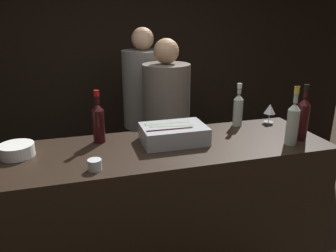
{
  "coord_description": "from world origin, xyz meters",
  "views": [
    {
      "loc": [
        -0.54,
        -1.51,
        1.88
      ],
      "look_at": [
        0.0,
        0.36,
        1.22
      ],
      "focal_mm": 35.0,
      "sensor_mm": 36.0,
      "label": 1
    }
  ],
  "objects_px": {
    "red_wine_bottle_black_foil": "(302,117)",
    "rose_wine_bottle": "(293,122)",
    "red_wine_bottle_tall": "(98,121)",
    "person_blond_tee": "(144,110)",
    "person_in_hoodie": "(166,127)",
    "white_wine_bottle": "(238,108)",
    "candle_votive": "(95,165)",
    "bowl_white": "(17,150)",
    "ice_bin_with_bottles": "(173,133)",
    "wine_glass": "(270,109)"
  },
  "relations": [
    {
      "from": "red_wine_bottle_black_foil",
      "to": "rose_wine_bottle",
      "type": "height_order",
      "value": "rose_wine_bottle"
    },
    {
      "from": "red_wine_bottle_tall",
      "to": "person_blond_tee",
      "type": "relative_size",
      "value": 0.19
    },
    {
      "from": "red_wine_bottle_tall",
      "to": "person_in_hoodie",
      "type": "relative_size",
      "value": 0.2
    },
    {
      "from": "rose_wine_bottle",
      "to": "person_blond_tee",
      "type": "xyz_separation_m",
      "value": [
        -0.65,
        1.44,
        -0.26
      ]
    },
    {
      "from": "red_wine_bottle_black_foil",
      "to": "white_wine_bottle",
      "type": "xyz_separation_m",
      "value": [
        -0.26,
        0.38,
        -0.02
      ]
    },
    {
      "from": "person_in_hoodie",
      "to": "person_blond_tee",
      "type": "bearing_deg",
      "value": 138.15
    },
    {
      "from": "candle_votive",
      "to": "person_in_hoodie",
      "type": "xyz_separation_m",
      "value": [
        0.68,
        1.02,
        -0.19
      ]
    },
    {
      "from": "red_wine_bottle_black_foil",
      "to": "person_in_hoodie",
      "type": "height_order",
      "value": "person_in_hoodie"
    },
    {
      "from": "bowl_white",
      "to": "candle_votive",
      "type": "height_order",
      "value": "bowl_white"
    },
    {
      "from": "candle_votive",
      "to": "rose_wine_bottle",
      "type": "xyz_separation_m",
      "value": [
        1.23,
        0.03,
        0.12
      ]
    },
    {
      "from": "ice_bin_with_bottles",
      "to": "rose_wine_bottle",
      "type": "height_order",
      "value": "rose_wine_bottle"
    },
    {
      "from": "wine_glass",
      "to": "white_wine_bottle",
      "type": "xyz_separation_m",
      "value": [
        -0.27,
        -0.0,
        0.03
      ]
    },
    {
      "from": "wine_glass",
      "to": "person_blond_tee",
      "type": "xyz_separation_m",
      "value": [
        -0.76,
        1.01,
        -0.22
      ]
    },
    {
      "from": "rose_wine_bottle",
      "to": "person_blond_tee",
      "type": "relative_size",
      "value": 0.21
    },
    {
      "from": "bowl_white",
      "to": "white_wine_bottle",
      "type": "height_order",
      "value": "white_wine_bottle"
    },
    {
      "from": "person_blond_tee",
      "to": "bowl_white",
      "type": "bearing_deg",
      "value": 95.99
    },
    {
      "from": "candle_votive",
      "to": "person_blond_tee",
      "type": "height_order",
      "value": "person_blond_tee"
    },
    {
      "from": "rose_wine_bottle",
      "to": "red_wine_bottle_black_foil",
      "type": "bearing_deg",
      "value": 25.43
    },
    {
      "from": "wine_glass",
      "to": "rose_wine_bottle",
      "type": "distance_m",
      "value": 0.45
    },
    {
      "from": "white_wine_bottle",
      "to": "person_in_hoodie",
      "type": "distance_m",
      "value": 0.74
    },
    {
      "from": "wine_glass",
      "to": "ice_bin_with_bottles",
      "type": "bearing_deg",
      "value": -166.96
    },
    {
      "from": "ice_bin_with_bottles",
      "to": "wine_glass",
      "type": "distance_m",
      "value": 0.85
    },
    {
      "from": "red_wine_bottle_black_foil",
      "to": "red_wine_bottle_tall",
      "type": "bearing_deg",
      "value": 165.87
    },
    {
      "from": "ice_bin_with_bottles",
      "to": "white_wine_bottle",
      "type": "height_order",
      "value": "white_wine_bottle"
    },
    {
      "from": "white_wine_bottle",
      "to": "rose_wine_bottle",
      "type": "relative_size",
      "value": 0.85
    },
    {
      "from": "wine_glass",
      "to": "person_blond_tee",
      "type": "bearing_deg",
      "value": 127.17
    },
    {
      "from": "bowl_white",
      "to": "rose_wine_bottle",
      "type": "height_order",
      "value": "rose_wine_bottle"
    },
    {
      "from": "red_wine_bottle_black_foil",
      "to": "person_in_hoodie",
      "type": "relative_size",
      "value": 0.22
    },
    {
      "from": "bowl_white",
      "to": "candle_votive",
      "type": "distance_m",
      "value": 0.52
    },
    {
      "from": "bowl_white",
      "to": "red_wine_bottle_black_foil",
      "type": "height_order",
      "value": "red_wine_bottle_black_foil"
    },
    {
      "from": "ice_bin_with_bottles",
      "to": "wine_glass",
      "type": "xyz_separation_m",
      "value": [
        0.83,
        0.19,
        0.04
      ]
    },
    {
      "from": "white_wine_bottle",
      "to": "person_blond_tee",
      "type": "xyz_separation_m",
      "value": [
        -0.49,
        1.01,
        -0.25
      ]
    },
    {
      "from": "bowl_white",
      "to": "red_wine_bottle_black_foil",
      "type": "xyz_separation_m",
      "value": [
        1.76,
        -0.22,
        0.11
      ]
    },
    {
      "from": "white_wine_bottle",
      "to": "bowl_white",
      "type": "bearing_deg",
      "value": -174.1
    },
    {
      "from": "bowl_white",
      "to": "wine_glass",
      "type": "height_order",
      "value": "wine_glass"
    },
    {
      "from": "wine_glass",
      "to": "red_wine_bottle_black_foil",
      "type": "relative_size",
      "value": 0.39
    },
    {
      "from": "red_wine_bottle_black_foil",
      "to": "person_blond_tee",
      "type": "height_order",
      "value": "person_blond_tee"
    },
    {
      "from": "ice_bin_with_bottles",
      "to": "red_wine_bottle_tall",
      "type": "relative_size",
      "value": 1.2
    },
    {
      "from": "candle_votive",
      "to": "rose_wine_bottle",
      "type": "height_order",
      "value": "rose_wine_bottle"
    },
    {
      "from": "person_in_hoodie",
      "to": "person_blond_tee",
      "type": "relative_size",
      "value": 0.96
    },
    {
      "from": "red_wine_bottle_black_foil",
      "to": "rose_wine_bottle",
      "type": "bearing_deg",
      "value": -154.57
    },
    {
      "from": "ice_bin_with_bottles",
      "to": "person_in_hoodie",
      "type": "height_order",
      "value": "person_in_hoodie"
    },
    {
      "from": "bowl_white",
      "to": "person_in_hoodie",
      "type": "distance_m",
      "value": 1.33
    },
    {
      "from": "white_wine_bottle",
      "to": "person_blond_tee",
      "type": "bearing_deg",
      "value": 116.14
    },
    {
      "from": "red_wine_bottle_black_foil",
      "to": "person_in_hoodie",
      "type": "bearing_deg",
      "value": 124.77
    },
    {
      "from": "bowl_white",
      "to": "wine_glass",
      "type": "relative_size",
      "value": 1.38
    },
    {
      "from": "ice_bin_with_bottles",
      "to": "red_wine_bottle_black_foil",
      "type": "xyz_separation_m",
      "value": [
        0.82,
        -0.19,
        0.09
      ]
    },
    {
      "from": "ice_bin_with_bottles",
      "to": "red_wine_bottle_black_foil",
      "type": "height_order",
      "value": "red_wine_bottle_black_foil"
    },
    {
      "from": "white_wine_bottle",
      "to": "rose_wine_bottle",
      "type": "distance_m",
      "value": 0.46
    },
    {
      "from": "rose_wine_bottle",
      "to": "person_blond_tee",
      "type": "distance_m",
      "value": 1.6
    }
  ]
}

